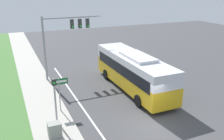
{
  "coord_description": "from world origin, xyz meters",
  "views": [
    {
      "loc": [
        -8.42,
        -12.33,
        8.95
      ],
      "look_at": [
        0.09,
        7.11,
        1.72
      ],
      "focal_mm": 40.0,
      "sensor_mm": 36.0,
      "label": 1
    }
  ],
  "objects_px": {
    "pedestrian_signal": "(55,94)",
    "street_sign": "(60,89)",
    "signal_gantry": "(64,33)",
    "utility_cabinet": "(55,130)",
    "bus": "(133,70)"
  },
  "relations": [
    {
      "from": "bus",
      "to": "street_sign",
      "type": "relative_size",
      "value": 3.96
    },
    {
      "from": "signal_gantry",
      "to": "utility_cabinet",
      "type": "distance_m",
      "value": 11.52
    },
    {
      "from": "pedestrian_signal",
      "to": "bus",
      "type": "bearing_deg",
      "value": 22.98
    },
    {
      "from": "bus",
      "to": "utility_cabinet",
      "type": "bearing_deg",
      "value": -148.26
    },
    {
      "from": "bus",
      "to": "pedestrian_signal",
      "type": "bearing_deg",
      "value": -157.02
    },
    {
      "from": "pedestrian_signal",
      "to": "street_sign",
      "type": "bearing_deg",
      "value": 67.14
    },
    {
      "from": "signal_gantry",
      "to": "utility_cabinet",
      "type": "height_order",
      "value": "signal_gantry"
    },
    {
      "from": "signal_gantry",
      "to": "street_sign",
      "type": "relative_size",
      "value": 2.34
    },
    {
      "from": "bus",
      "to": "signal_gantry",
      "type": "height_order",
      "value": "signal_gantry"
    },
    {
      "from": "pedestrian_signal",
      "to": "street_sign",
      "type": "xyz_separation_m",
      "value": [
        0.65,
        1.54,
        -0.33
      ]
    },
    {
      "from": "street_sign",
      "to": "utility_cabinet",
      "type": "relative_size",
      "value": 2.77
    },
    {
      "from": "bus",
      "to": "signal_gantry",
      "type": "relative_size",
      "value": 1.69
    },
    {
      "from": "signal_gantry",
      "to": "street_sign",
      "type": "height_order",
      "value": "signal_gantry"
    },
    {
      "from": "street_sign",
      "to": "utility_cabinet",
      "type": "xyz_separation_m",
      "value": [
        -1.13,
        -3.31,
        -1.26
      ]
    },
    {
      "from": "utility_cabinet",
      "to": "pedestrian_signal",
      "type": "bearing_deg",
      "value": 74.7
    }
  ]
}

